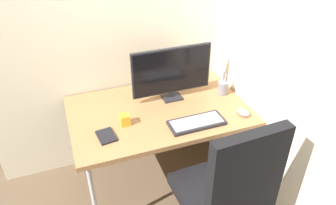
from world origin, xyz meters
The scene contains 10 objects.
ground_plane centered at (0.00, 0.00, 0.00)m, with size 8.00×8.00×0.00m, color brown.
wall_side_right centered at (0.68, -0.17, 1.40)m, with size 0.04×2.00×2.80m, color beige.
desk centered at (0.00, 0.00, 0.67)m, with size 1.29×0.83×0.71m.
office_chair centered at (0.19, -0.74, 0.55)m, with size 0.62×0.64×1.08m.
monitor centered at (0.15, 0.12, 0.94)m, with size 0.61×0.12×0.41m.
keyboard centered at (0.19, -0.26, 0.72)m, with size 0.39×0.17×0.02m.
mouse centered at (0.55, -0.27, 0.73)m, with size 0.06×0.10×0.04m, color #9EA0A5.
pen_holder centered at (0.55, 0.04, 0.77)m, with size 0.08×0.08×0.18m.
notebook centered at (-0.42, -0.19, 0.72)m, with size 0.11×0.15×0.01m, color black.
desk_clamp_accessory centered at (-0.27, -0.10, 0.75)m, with size 0.06×0.06×0.08m, color orange.
Camera 1 is at (-0.61, -1.88, 2.07)m, focal length 34.84 mm.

